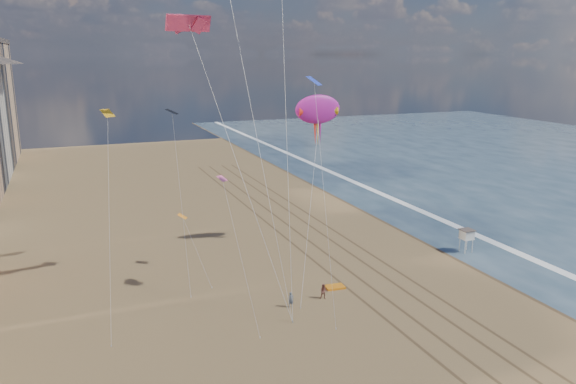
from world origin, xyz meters
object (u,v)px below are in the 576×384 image
object	(u,v)px
lifeguard_stand	(467,235)
kite_flyer_a	(291,300)
kite_flyer_b	(324,291)
show_kite	(318,110)
grounded_kite	(335,287)

from	to	relation	value
lifeguard_stand	kite_flyer_a	distance (m)	26.66
lifeguard_stand	kite_flyer_b	distance (m)	22.91
lifeguard_stand	kite_flyer_a	world-z (taller)	lifeguard_stand
show_kite	kite_flyer_b	distance (m)	23.30
lifeguard_stand	kite_flyer_b	size ratio (longest dim) A/B	1.84
lifeguard_stand	show_kite	bearing A→B (deg)	149.36
kite_flyer_b	kite_flyer_a	bearing A→B (deg)	-146.46
kite_flyer_a	kite_flyer_b	bearing A→B (deg)	-0.53
grounded_kite	show_kite	xyz separation A→B (m)	(3.95, 13.42, 17.04)
kite_flyer_a	grounded_kite	bearing A→B (deg)	14.18
grounded_kite	kite_flyer_b	world-z (taller)	kite_flyer_b
show_kite	kite_flyer_b	bearing A→B (deg)	-111.76
lifeguard_stand	kite_flyer_b	world-z (taller)	lifeguard_stand
grounded_kite	kite_flyer_b	xyz separation A→B (m)	(-2.19, -1.98, 0.67)
grounded_kite	kite_flyer_a	world-z (taller)	kite_flyer_a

